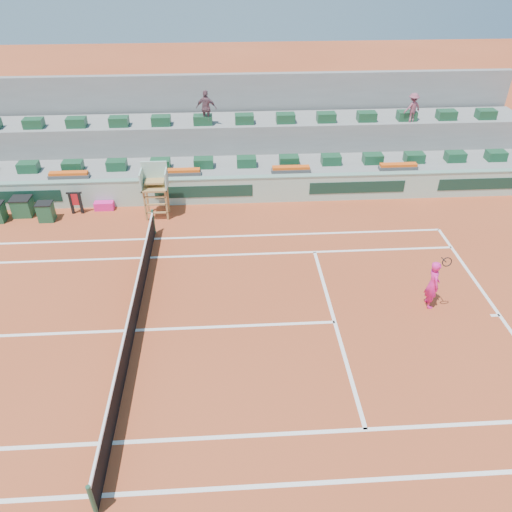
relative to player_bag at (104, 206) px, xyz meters
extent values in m
plane|color=#A33F1F|center=(2.47, -8.14, -0.19)|extent=(90.00, 90.00, 0.00)
cube|color=gray|center=(2.47, 2.56, 0.41)|extent=(36.00, 4.00, 1.20)
cube|color=gray|center=(2.47, 4.16, 1.11)|extent=(36.00, 2.40, 2.60)
cube|color=gray|center=(2.47, 5.76, 2.01)|extent=(36.00, 0.40, 4.40)
cube|color=#F31F8C|center=(0.00, 0.00, 0.00)|extent=(0.84, 0.37, 0.37)
imported|color=#724C57|center=(4.68, 3.38, 3.25)|extent=(1.04, 0.59, 1.66)
imported|color=#8B4557|center=(14.60, 3.32, 3.10)|extent=(1.02, 0.80, 1.38)
cube|color=white|center=(14.36, -8.14, -0.18)|extent=(0.12, 10.97, 0.01)
cube|color=white|center=(2.47, -13.63, -0.18)|extent=(23.77, 0.12, 0.01)
cube|color=white|center=(2.47, -2.66, -0.18)|extent=(23.77, 0.12, 0.01)
cube|color=white|center=(2.47, -12.26, -0.18)|extent=(23.77, 0.12, 0.01)
cube|color=white|center=(2.47, -4.03, -0.18)|extent=(23.77, 0.12, 0.01)
cube|color=white|center=(8.87, -8.14, -0.18)|extent=(0.12, 8.23, 0.01)
cube|color=white|center=(2.47, -8.14, -0.18)|extent=(12.80, 0.12, 0.01)
cube|color=white|center=(14.21, -8.14, -0.18)|extent=(0.30, 0.12, 0.01)
cube|color=black|center=(2.47, -8.14, 0.27)|extent=(0.03, 11.87, 0.92)
cube|color=white|center=(2.47, -8.14, 0.77)|extent=(0.06, 11.87, 0.07)
cylinder|color=#204C34|center=(2.47, -14.08, 0.36)|extent=(0.10, 0.10, 1.10)
cylinder|color=#204C34|center=(2.47, -2.21, 0.36)|extent=(0.10, 0.10, 1.10)
cube|color=#9EC7B3|center=(2.47, 0.36, 0.41)|extent=(36.00, 0.30, 1.20)
cube|color=gray|center=(2.47, 0.36, 1.04)|extent=(36.00, 0.34, 0.06)
cube|color=#123326|center=(-4.03, 0.20, 0.46)|extent=(4.40, 0.02, 0.56)
cube|color=#123326|center=(4.47, 0.20, 0.46)|extent=(4.40, 0.02, 0.56)
cube|color=#123326|center=(11.47, 0.20, 0.46)|extent=(4.40, 0.02, 0.56)
cube|color=#123326|center=(17.47, 0.20, 0.46)|extent=(4.40, 0.02, 0.56)
cube|color=olive|center=(2.02, -1.09, 0.49)|extent=(0.08, 0.08, 1.35)
cube|color=olive|center=(2.92, -1.09, 0.49)|extent=(0.08, 0.08, 1.35)
cube|color=olive|center=(2.02, -0.39, 0.49)|extent=(0.08, 0.08, 1.35)
cube|color=olive|center=(2.92, -0.39, 0.49)|extent=(0.08, 0.08, 1.35)
cube|color=olive|center=(2.47, -0.74, 1.20)|extent=(1.10, 0.90, 0.08)
cube|color=#9EC7B3|center=(2.47, -0.36, 1.71)|extent=(1.10, 0.08, 1.00)
cube|color=#9EC7B3|center=(1.95, -0.74, 1.56)|extent=(0.06, 0.90, 0.80)
cube|color=#9EC7B3|center=(2.99, -0.74, 1.56)|extent=(0.06, 0.90, 0.80)
cube|color=olive|center=(2.47, -0.64, 1.44)|extent=(0.80, 0.60, 0.08)
cube|color=olive|center=(2.47, -1.09, 0.16)|extent=(0.90, 0.08, 0.06)
cube|color=olive|center=(2.47, -1.09, 0.56)|extent=(0.90, 0.08, 0.06)
cube|color=olive|center=(2.47, -1.09, 0.91)|extent=(0.90, 0.08, 0.06)
cube|color=#18482A|center=(-3.53, 1.66, 1.23)|extent=(0.90, 0.60, 0.44)
cube|color=#18482A|center=(-1.53, 1.66, 1.23)|extent=(0.90, 0.60, 0.44)
cube|color=#18482A|center=(0.47, 1.66, 1.23)|extent=(0.90, 0.60, 0.44)
cube|color=#18482A|center=(2.47, 1.66, 1.23)|extent=(0.90, 0.60, 0.44)
cube|color=#18482A|center=(4.47, 1.66, 1.23)|extent=(0.90, 0.60, 0.44)
cube|color=#18482A|center=(6.47, 1.66, 1.23)|extent=(0.90, 0.60, 0.44)
cube|color=#18482A|center=(8.47, 1.66, 1.23)|extent=(0.90, 0.60, 0.44)
cube|color=#18482A|center=(10.47, 1.66, 1.23)|extent=(0.90, 0.60, 0.44)
cube|color=#18482A|center=(12.47, 1.66, 1.23)|extent=(0.90, 0.60, 0.44)
cube|color=#18482A|center=(14.47, 1.66, 1.23)|extent=(0.90, 0.60, 0.44)
cube|color=#18482A|center=(16.47, 1.66, 1.23)|extent=(0.90, 0.60, 0.44)
cube|color=#18482A|center=(18.47, 1.66, 1.23)|extent=(0.90, 0.60, 0.44)
cube|color=#18482A|center=(-3.53, 3.56, 2.63)|extent=(0.90, 0.60, 0.44)
cube|color=#18482A|center=(-1.53, 3.56, 2.63)|extent=(0.90, 0.60, 0.44)
cube|color=#18482A|center=(0.47, 3.56, 2.63)|extent=(0.90, 0.60, 0.44)
cube|color=#18482A|center=(2.47, 3.56, 2.63)|extent=(0.90, 0.60, 0.44)
cube|color=#18482A|center=(4.47, 3.56, 2.63)|extent=(0.90, 0.60, 0.44)
cube|color=#18482A|center=(6.47, 3.56, 2.63)|extent=(0.90, 0.60, 0.44)
cube|color=#18482A|center=(8.47, 3.56, 2.63)|extent=(0.90, 0.60, 0.44)
cube|color=#18482A|center=(10.47, 3.56, 2.63)|extent=(0.90, 0.60, 0.44)
cube|color=#18482A|center=(12.47, 3.56, 2.63)|extent=(0.90, 0.60, 0.44)
cube|color=#18482A|center=(14.47, 3.56, 2.63)|extent=(0.90, 0.60, 0.44)
cube|color=#18482A|center=(16.47, 3.56, 2.63)|extent=(0.90, 0.60, 0.44)
cube|color=#18482A|center=(18.47, 3.56, 2.63)|extent=(0.90, 0.60, 0.44)
cube|color=#4D4D4D|center=(-1.53, 0.86, 1.09)|extent=(1.80, 0.36, 0.16)
cube|color=#EB5313|center=(-1.53, 0.86, 1.23)|extent=(1.70, 0.32, 0.12)
cube|color=#4D4D4D|center=(3.47, 0.86, 1.09)|extent=(1.80, 0.36, 0.16)
cube|color=#EB5313|center=(3.47, 0.86, 1.23)|extent=(1.70, 0.32, 0.12)
cube|color=#4D4D4D|center=(8.47, 0.86, 1.09)|extent=(1.80, 0.36, 0.16)
cube|color=#EB5313|center=(8.47, 0.86, 1.23)|extent=(1.70, 0.32, 0.12)
cube|color=#4D4D4D|center=(13.47, 0.86, 1.09)|extent=(1.80, 0.36, 0.16)
cube|color=#EB5313|center=(13.47, 0.86, 1.23)|extent=(1.70, 0.32, 0.12)
cube|color=#194C2E|center=(-2.27, -0.84, 0.21)|extent=(0.63, 0.54, 0.80)
cube|color=black|center=(-2.27, -0.84, 0.63)|extent=(0.66, 0.57, 0.04)
cube|color=#194C2E|center=(-3.42, -0.31, 0.21)|extent=(0.80, 0.69, 0.80)
cube|color=black|center=(-3.42, -0.31, 0.63)|extent=(0.85, 0.73, 0.04)
cube|color=black|center=(-1.31, -0.28, 0.31)|extent=(0.11, 0.11, 1.00)
cube|color=black|center=(-0.91, -0.28, 0.31)|extent=(0.11, 0.11, 1.00)
cube|color=black|center=(-1.11, -0.28, 0.81)|extent=(0.66, 0.09, 0.06)
cube|color=red|center=(-1.11, -0.30, 0.51)|extent=(0.49, 0.04, 0.56)
imported|color=#F31F8C|center=(12.18, -7.47, 0.69)|extent=(0.44, 0.65, 1.74)
cylinder|color=black|center=(12.18, -7.77, 1.86)|extent=(0.03, 0.35, 0.09)
torus|color=black|center=(12.18, -7.99, 1.93)|extent=(0.31, 0.08, 0.31)
camera|label=1|loc=(5.58, -20.14, 10.60)|focal=35.00mm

